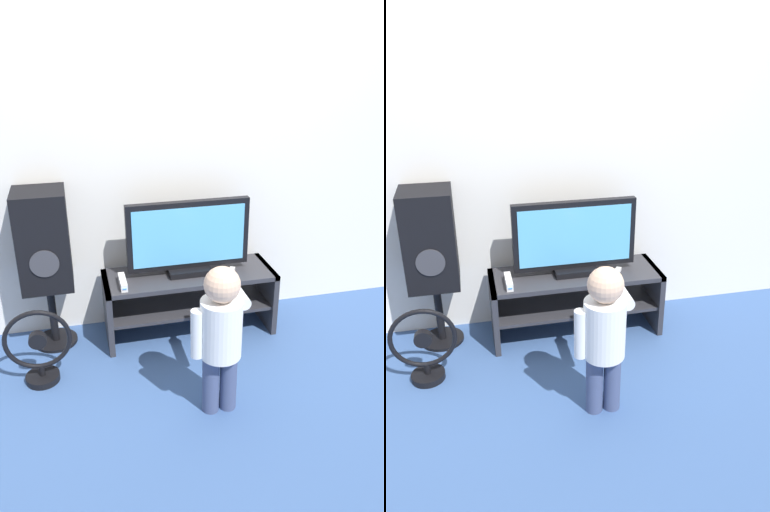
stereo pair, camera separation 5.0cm
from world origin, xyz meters
TOP-DOWN VIEW (x-y plane):
  - ground_plane at (0.00, 0.00)m, footprint 16.00×16.00m
  - wall_back at (0.00, 0.48)m, footprint 10.00×0.06m
  - tv_stand at (0.00, 0.20)m, footprint 1.14×0.40m
  - television at (0.00, 0.22)m, footprint 0.81×0.20m
  - game_console at (-0.45, 0.13)m, footprint 0.04×0.20m
  - remote_primary at (0.27, 0.13)m, footprint 0.10×0.13m
  - child at (-0.03, -0.60)m, footprint 0.33×0.48m
  - speaker_tower at (-0.90, 0.27)m, footprint 0.31×0.32m
  - floor_fan at (-0.98, -0.13)m, footprint 0.39×0.20m

SIDE VIEW (x-z plane):
  - ground_plane at x=0.00m, z-range 0.00..0.00m
  - floor_fan at x=-0.98m, z-range -0.02..0.46m
  - tv_stand at x=0.00m, z-range 0.07..0.52m
  - remote_primary at x=0.27m, z-range 0.44..0.47m
  - game_console at x=-0.45m, z-range 0.44..0.49m
  - child at x=-0.03m, z-range 0.08..0.94m
  - television at x=0.00m, z-range 0.44..0.93m
  - speaker_tower at x=-0.90m, z-range 0.19..1.24m
  - wall_back at x=0.00m, z-range 0.00..2.60m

